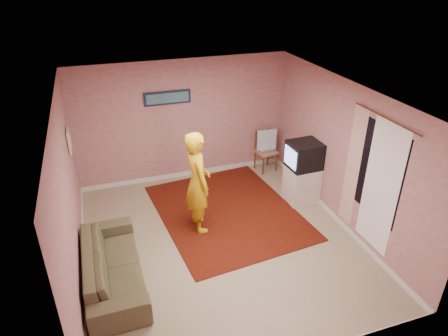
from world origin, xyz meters
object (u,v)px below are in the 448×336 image
object	(u,v)px
tv_cabinet	(301,184)
crt_tv	(304,155)
sofa	(113,265)
person	(198,182)
chair_b	(302,176)
chair_a	(266,147)

from	to	relation	value
tv_cabinet	crt_tv	world-z (taller)	crt_tv
sofa	person	bearing A→B (deg)	-60.06
tv_cabinet	crt_tv	size ratio (longest dim) A/B	1.20
tv_cabinet	chair_b	distance (m)	0.17
tv_cabinet	chair_b	size ratio (longest dim) A/B	1.55
person	chair_a	bearing A→B (deg)	-54.35
chair_b	person	distance (m)	2.22
tv_cabinet	chair_b	bearing A→B (deg)	100.70
tv_cabinet	chair_a	xyz separation A→B (m)	(-0.14, 1.43, 0.19)
chair_b	person	world-z (taller)	person
chair_a	chair_b	distance (m)	1.42
sofa	crt_tv	bearing A→B (deg)	-73.31
chair_a	sofa	world-z (taller)	chair_a
tv_cabinet	person	world-z (taller)	person
chair_a	person	size ratio (longest dim) A/B	0.27
tv_cabinet	chair_a	bearing A→B (deg)	95.44
crt_tv	sofa	xyz separation A→B (m)	(-3.74, -1.16, -0.70)
person	chair_b	bearing A→B (deg)	-86.95
chair_b	sofa	world-z (taller)	chair_b
chair_a	person	bearing A→B (deg)	-151.55
crt_tv	chair_b	world-z (taller)	crt_tv
crt_tv	chair_a	world-z (taller)	crt_tv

